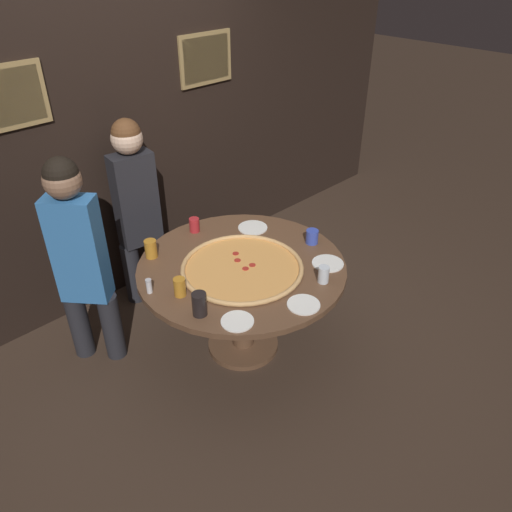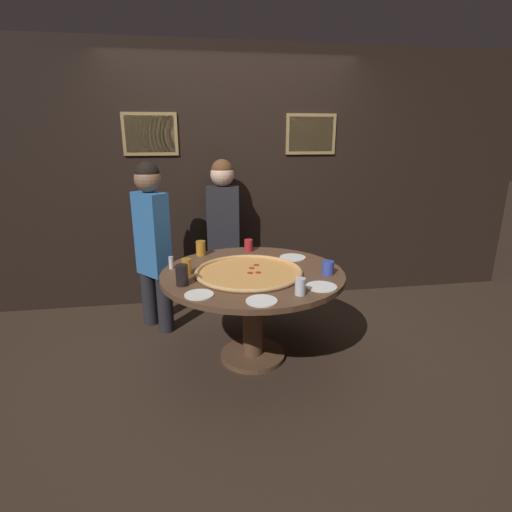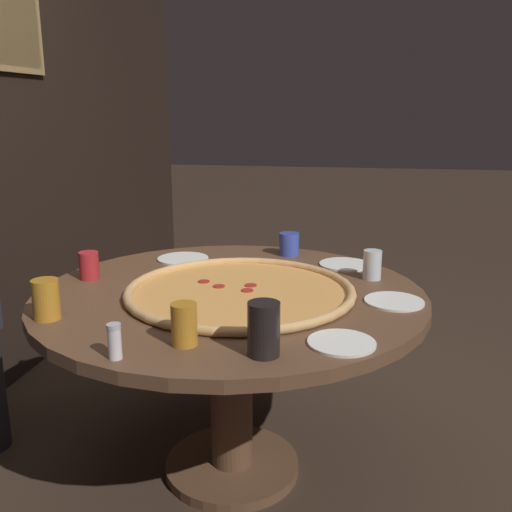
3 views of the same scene
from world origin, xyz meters
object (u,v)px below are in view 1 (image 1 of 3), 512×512
at_px(drink_cup_centre_back, 194,225).
at_px(drink_cup_near_right, 199,304).
at_px(giant_pizza, 242,268).
at_px(drink_cup_front_edge, 151,249).
at_px(white_plate_right_side, 328,263).
at_px(white_plate_left_side, 253,228).
at_px(white_plate_beside_cup, 237,321).
at_px(drink_cup_by_shaker, 180,287).
at_px(white_plate_far_back, 304,305).
at_px(condiment_shaker, 149,286).
at_px(diner_side_left, 79,254).
at_px(dining_table, 242,283).
at_px(drink_cup_far_right, 312,237).
at_px(drink_cup_near_left, 324,274).
at_px(diner_far_left, 136,203).

distance_m(drink_cup_centre_back, drink_cup_near_right, 0.97).
xyz_separation_m(giant_pizza, drink_cup_front_edge, (-0.34, 0.55, 0.05)).
distance_m(white_plate_right_side, white_plate_left_side, 0.70).
bearing_deg(white_plate_beside_cup, drink_cup_by_shaker, 100.48).
height_order(white_plate_far_back, white_plate_beside_cup, same).
bearing_deg(condiment_shaker, giant_pizza, -20.42).
relative_size(drink_cup_centre_back, diner_side_left, 0.07).
bearing_deg(dining_table, white_plate_right_side, -43.74).
height_order(drink_cup_near_right, drink_cup_by_shaker, drink_cup_near_right).
relative_size(drink_cup_centre_back, drink_cup_far_right, 1.05).
bearing_deg(white_plate_left_side, drink_cup_by_shaker, -162.61).
bearing_deg(white_plate_right_side, condiment_shaker, 151.07).
height_order(drink_cup_near_left, white_plate_far_back, drink_cup_near_left).
bearing_deg(white_plate_far_back, drink_cup_by_shaker, 128.02).
xyz_separation_m(white_plate_left_side, diner_far_left, (-0.52, 0.74, 0.12)).
relative_size(drink_cup_centre_back, drink_cup_front_edge, 0.83).
height_order(drink_cup_far_right, white_plate_far_back, drink_cup_far_right).
bearing_deg(drink_cup_near_left, dining_table, 115.07).
height_order(white_plate_right_side, white_plate_left_side, same).
xyz_separation_m(white_plate_left_side, diner_side_left, (-1.19, 0.38, 0.12)).
distance_m(drink_cup_centre_back, drink_cup_by_shaker, 0.77).
height_order(drink_cup_near_left, diner_far_left, diner_far_left).
bearing_deg(condiment_shaker, dining_table, -15.58).
bearing_deg(drink_cup_front_edge, giant_pizza, -58.03).
height_order(giant_pizza, diner_far_left, diner_far_left).
height_order(giant_pizza, white_plate_left_side, giant_pizza).
distance_m(drink_cup_near_left, white_plate_left_side, 0.82).
height_order(condiment_shaker, diner_far_left, diner_far_left).
relative_size(drink_cup_by_shaker, condiment_shaker, 1.24).
height_order(drink_cup_by_shaker, white_plate_far_back, drink_cup_by_shaker).
distance_m(giant_pizza, diner_far_left, 1.09).
bearing_deg(white_plate_beside_cup, dining_table, 44.59).
bearing_deg(drink_cup_near_left, diner_far_left, 103.48).
relative_size(drink_cup_near_left, white_plate_left_side, 0.51).
distance_m(white_plate_left_side, diner_far_left, 0.92).
xyz_separation_m(drink_cup_far_right, diner_far_left, (-0.68, 1.19, 0.07)).
bearing_deg(drink_cup_centre_back, drink_cup_near_left, -80.15).
height_order(drink_cup_centre_back, diner_far_left, diner_far_left).
distance_m(drink_cup_by_shaker, white_plate_beside_cup, 0.44).
height_order(condiment_shaker, diner_side_left, diner_side_left).
xyz_separation_m(white_plate_far_back, diner_side_left, (-0.77, 1.26, 0.12)).
xyz_separation_m(giant_pizza, drink_cup_near_left, (0.27, -0.46, 0.04)).
relative_size(giant_pizza, drink_cup_near_right, 5.53).
bearing_deg(diner_far_left, dining_table, 104.66).
distance_m(drink_cup_centre_back, white_plate_left_side, 0.44).
height_order(drink_cup_by_shaker, white_plate_left_side, drink_cup_by_shaker).
distance_m(drink_cup_near_right, white_plate_far_back, 0.62).
xyz_separation_m(dining_table, drink_cup_near_left, (0.24, -0.51, 0.21)).
xyz_separation_m(white_plate_right_side, white_plate_left_side, (-0.03, 0.70, 0.00)).
bearing_deg(drink_cup_centre_back, condiment_shaker, -149.42).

